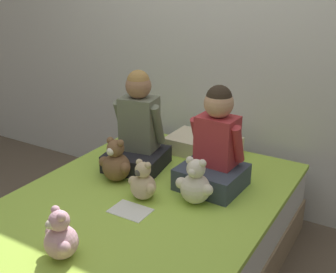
{
  "coord_description": "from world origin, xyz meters",
  "views": [
    {
      "loc": [
        1.17,
        -1.69,
        1.66
      ],
      "look_at": [
        0.0,
        0.27,
        0.77
      ],
      "focal_mm": 45.0,
      "sensor_mm": 36.0,
      "label": 1
    }
  ],
  "objects_px": {
    "teddy_bear_held_by_right_child": "(195,184)",
    "child_on_right": "(215,148)",
    "teddy_bear_at_foot_of_bed": "(60,237)",
    "child_on_left": "(138,130)",
    "pillow_at_headboard": "(203,145)",
    "teddy_bear_held_by_left_child": "(116,163)",
    "sign_card": "(130,211)",
    "teddy_bear_between_children": "(143,183)",
    "bed": "(144,236)"
  },
  "relations": [
    {
      "from": "child_on_left",
      "to": "child_on_right",
      "type": "xyz_separation_m",
      "value": [
        0.54,
        -0.0,
        -0.01
      ]
    },
    {
      "from": "teddy_bear_at_foot_of_bed",
      "to": "pillow_at_headboard",
      "type": "relative_size",
      "value": 0.5
    },
    {
      "from": "teddy_bear_held_by_right_child",
      "to": "child_on_right",
      "type": "bearing_deg",
      "value": 89.45
    },
    {
      "from": "bed",
      "to": "teddy_bear_between_children",
      "type": "bearing_deg",
      "value": 73.21
    },
    {
      "from": "teddy_bear_between_children",
      "to": "teddy_bear_at_foot_of_bed",
      "type": "xyz_separation_m",
      "value": [
        -0.02,
        -0.61,
        0.0
      ]
    },
    {
      "from": "child_on_right",
      "to": "teddy_bear_held_by_right_child",
      "type": "relative_size",
      "value": 2.28
    },
    {
      "from": "teddy_bear_held_by_left_child",
      "to": "pillow_at_headboard",
      "type": "xyz_separation_m",
      "value": [
        0.26,
        0.64,
        -0.06
      ]
    },
    {
      "from": "teddy_bear_between_children",
      "to": "pillow_at_headboard",
      "type": "distance_m",
      "value": 0.74
    },
    {
      "from": "child_on_right",
      "to": "teddy_bear_at_foot_of_bed",
      "type": "distance_m",
      "value": 1.01
    },
    {
      "from": "teddy_bear_held_by_left_child",
      "to": "pillow_at_headboard",
      "type": "height_order",
      "value": "teddy_bear_held_by_left_child"
    },
    {
      "from": "teddy_bear_at_foot_of_bed",
      "to": "child_on_right",
      "type": "bearing_deg",
      "value": 97.86
    },
    {
      "from": "teddy_bear_between_children",
      "to": "pillow_at_headboard",
      "type": "bearing_deg",
      "value": 102.5
    },
    {
      "from": "bed",
      "to": "teddy_bear_between_children",
      "type": "distance_m",
      "value": 0.34
    },
    {
      "from": "child_on_right",
      "to": "pillow_at_headboard",
      "type": "height_order",
      "value": "child_on_right"
    },
    {
      "from": "child_on_right",
      "to": "teddy_bear_held_by_left_child",
      "type": "height_order",
      "value": "child_on_right"
    },
    {
      "from": "teddy_bear_at_foot_of_bed",
      "to": "teddy_bear_held_by_left_child",
      "type": "bearing_deg",
      "value": 133.42
    },
    {
      "from": "child_on_left",
      "to": "teddy_bear_at_foot_of_bed",
      "type": "xyz_separation_m",
      "value": [
        0.25,
        -0.96,
        -0.15
      ]
    },
    {
      "from": "bed",
      "to": "teddy_bear_held_by_left_child",
      "type": "bearing_deg",
      "value": 158.95
    },
    {
      "from": "teddy_bear_held_by_right_child",
      "to": "teddy_bear_between_children",
      "type": "height_order",
      "value": "teddy_bear_held_by_right_child"
    },
    {
      "from": "teddy_bear_at_foot_of_bed",
      "to": "teddy_bear_between_children",
      "type": "bearing_deg",
      "value": 112.69
    },
    {
      "from": "teddy_bear_held_by_right_child",
      "to": "teddy_bear_between_children",
      "type": "distance_m",
      "value": 0.29
    },
    {
      "from": "teddy_bear_between_children",
      "to": "teddy_bear_held_by_right_child",
      "type": "bearing_deg",
      "value": 34.34
    },
    {
      "from": "teddy_bear_held_by_right_child",
      "to": "sign_card",
      "type": "height_order",
      "value": "teddy_bear_held_by_right_child"
    },
    {
      "from": "child_on_right",
      "to": "teddy_bear_between_children",
      "type": "xyz_separation_m",
      "value": [
        -0.27,
        -0.34,
        -0.14
      ]
    },
    {
      "from": "child_on_left",
      "to": "pillow_at_headboard",
      "type": "relative_size",
      "value": 1.31
    },
    {
      "from": "child_on_left",
      "to": "teddy_bear_held_by_right_child",
      "type": "distance_m",
      "value": 0.6
    },
    {
      "from": "child_on_right",
      "to": "teddy_bear_between_children",
      "type": "relative_size",
      "value": 2.64
    },
    {
      "from": "pillow_at_headboard",
      "to": "sign_card",
      "type": "relative_size",
      "value": 2.27
    },
    {
      "from": "teddy_bear_held_by_left_child",
      "to": "teddy_bear_between_children",
      "type": "height_order",
      "value": "teddy_bear_held_by_left_child"
    },
    {
      "from": "child_on_left",
      "to": "teddy_bear_held_by_right_child",
      "type": "xyz_separation_m",
      "value": [
        0.53,
        -0.24,
        -0.14
      ]
    },
    {
      "from": "teddy_bear_held_by_left_child",
      "to": "sign_card",
      "type": "height_order",
      "value": "teddy_bear_held_by_left_child"
    },
    {
      "from": "bed",
      "to": "child_on_left",
      "type": "bearing_deg",
      "value": 127.77
    },
    {
      "from": "teddy_bear_at_foot_of_bed",
      "to": "teddy_bear_held_by_right_child",
      "type": "bearing_deg",
      "value": 92.97
    },
    {
      "from": "teddy_bear_between_children",
      "to": "sign_card",
      "type": "height_order",
      "value": "teddy_bear_between_children"
    },
    {
      "from": "child_on_left",
      "to": "teddy_bear_held_by_left_child",
      "type": "relative_size",
      "value": 2.31
    },
    {
      "from": "child_on_left",
      "to": "sign_card",
      "type": "relative_size",
      "value": 2.97
    },
    {
      "from": "child_on_left",
      "to": "teddy_bear_held_by_right_child",
      "type": "bearing_deg",
      "value": -32.92
    },
    {
      "from": "teddy_bear_held_by_right_child",
      "to": "child_on_left",
      "type": "bearing_deg",
      "value": 155.73
    },
    {
      "from": "child_on_left",
      "to": "teddy_bear_between_children",
      "type": "relative_size",
      "value": 2.74
    },
    {
      "from": "teddy_bear_held_by_right_child",
      "to": "teddy_bear_at_foot_of_bed",
      "type": "height_order",
      "value": "teddy_bear_held_by_right_child"
    },
    {
      "from": "child_on_left",
      "to": "sign_card",
      "type": "bearing_deg",
      "value": -69.0
    },
    {
      "from": "child_on_left",
      "to": "teddy_bear_held_by_right_child",
      "type": "height_order",
      "value": "child_on_left"
    },
    {
      "from": "bed",
      "to": "child_on_right",
      "type": "distance_m",
      "value": 0.65
    },
    {
      "from": "teddy_bear_held_by_right_child",
      "to": "teddy_bear_between_children",
      "type": "xyz_separation_m",
      "value": [
        -0.26,
        -0.11,
        -0.01
      ]
    },
    {
      "from": "teddy_bear_held_by_left_child",
      "to": "sign_card",
      "type": "distance_m",
      "value": 0.39
    },
    {
      "from": "child_on_right",
      "to": "teddy_bear_between_children",
      "type": "height_order",
      "value": "child_on_right"
    },
    {
      "from": "child_on_right",
      "to": "teddy_bear_held_by_right_child",
      "type": "bearing_deg",
      "value": -87.54
    },
    {
      "from": "bed",
      "to": "child_on_left",
      "type": "xyz_separation_m",
      "value": [
        -0.27,
        0.35,
        0.49
      ]
    },
    {
      "from": "bed",
      "to": "child_on_right",
      "type": "height_order",
      "value": "child_on_right"
    },
    {
      "from": "teddy_bear_at_foot_of_bed",
      "to": "pillow_at_headboard",
      "type": "bearing_deg",
      "value": 113.69
    }
  ]
}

